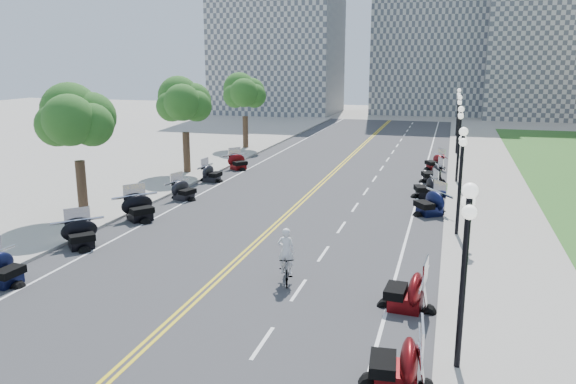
# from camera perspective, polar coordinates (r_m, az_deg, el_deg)

# --- Properties ---
(ground) EXTENTS (160.00, 160.00, 0.00)m
(ground) POSITION_cam_1_polar(r_m,az_deg,el_deg) (24.78, -3.66, -5.60)
(ground) COLOR gray
(road) EXTENTS (16.00, 90.00, 0.01)m
(road) POSITION_cam_1_polar(r_m,az_deg,el_deg) (33.97, 2.07, -0.35)
(road) COLOR #333335
(road) RESTS_ON ground
(centerline_yellow_a) EXTENTS (0.12, 90.00, 0.00)m
(centerline_yellow_a) POSITION_cam_1_polar(r_m,az_deg,el_deg) (34.00, 1.87, -0.32)
(centerline_yellow_a) COLOR yellow
(centerline_yellow_a) RESTS_ON road
(centerline_yellow_b) EXTENTS (0.12, 90.00, 0.00)m
(centerline_yellow_b) POSITION_cam_1_polar(r_m,az_deg,el_deg) (33.94, 2.27, -0.35)
(centerline_yellow_b) COLOR yellow
(centerline_yellow_b) RESTS_ON road
(edge_line_north) EXTENTS (0.12, 90.00, 0.00)m
(edge_line_north) POSITION_cam_1_polar(r_m,az_deg,el_deg) (33.04, 12.89, -1.06)
(edge_line_north) COLOR white
(edge_line_north) RESTS_ON road
(edge_line_south) EXTENTS (0.12, 90.00, 0.00)m
(edge_line_south) POSITION_cam_1_polar(r_m,az_deg,el_deg) (36.03, -7.84, 0.34)
(edge_line_south) COLOR white
(edge_line_south) RESTS_ON road
(lane_dash_4) EXTENTS (0.12, 2.00, 0.00)m
(lane_dash_4) POSITION_cam_1_polar(r_m,az_deg,el_deg) (16.85, -2.61, -15.05)
(lane_dash_4) COLOR white
(lane_dash_4) RESTS_ON road
(lane_dash_5) EXTENTS (0.12, 2.00, 0.00)m
(lane_dash_5) POSITION_cam_1_polar(r_m,az_deg,el_deg) (20.30, 1.09, -9.91)
(lane_dash_5) COLOR white
(lane_dash_5) RESTS_ON road
(lane_dash_6) EXTENTS (0.12, 2.00, 0.00)m
(lane_dash_6) POSITION_cam_1_polar(r_m,az_deg,el_deg) (23.92, 3.61, -6.27)
(lane_dash_6) COLOR white
(lane_dash_6) RESTS_ON road
(lane_dash_7) EXTENTS (0.12, 2.00, 0.00)m
(lane_dash_7) POSITION_cam_1_polar(r_m,az_deg,el_deg) (27.65, 5.45, -3.58)
(lane_dash_7) COLOR white
(lane_dash_7) RESTS_ON road
(lane_dash_8) EXTENTS (0.12, 2.00, 0.00)m
(lane_dash_8) POSITION_cam_1_polar(r_m,az_deg,el_deg) (31.44, 6.83, -1.54)
(lane_dash_8) COLOR white
(lane_dash_8) RESTS_ON road
(lane_dash_9) EXTENTS (0.12, 2.00, 0.00)m
(lane_dash_9) POSITION_cam_1_polar(r_m,az_deg,el_deg) (35.28, 7.92, 0.06)
(lane_dash_9) COLOR white
(lane_dash_9) RESTS_ON road
(lane_dash_10) EXTENTS (0.12, 2.00, 0.00)m
(lane_dash_10) POSITION_cam_1_polar(r_m,az_deg,el_deg) (39.15, 8.79, 1.35)
(lane_dash_10) COLOR white
(lane_dash_10) RESTS_ON road
(lane_dash_11) EXTENTS (0.12, 2.00, 0.00)m
(lane_dash_11) POSITION_cam_1_polar(r_m,az_deg,el_deg) (43.05, 9.50, 2.40)
(lane_dash_11) COLOR white
(lane_dash_11) RESTS_ON road
(lane_dash_12) EXTENTS (0.12, 2.00, 0.00)m
(lane_dash_12) POSITION_cam_1_polar(r_m,az_deg,el_deg) (46.96, 10.10, 3.28)
(lane_dash_12) COLOR white
(lane_dash_12) RESTS_ON road
(lane_dash_13) EXTENTS (0.12, 2.00, 0.00)m
(lane_dash_13) POSITION_cam_1_polar(r_m,az_deg,el_deg) (50.89, 10.60, 4.02)
(lane_dash_13) COLOR white
(lane_dash_13) RESTS_ON road
(lane_dash_14) EXTENTS (0.12, 2.00, 0.00)m
(lane_dash_14) POSITION_cam_1_polar(r_m,az_deg,el_deg) (54.82, 11.03, 4.66)
(lane_dash_14) COLOR white
(lane_dash_14) RESTS_ON road
(lane_dash_15) EXTENTS (0.12, 2.00, 0.00)m
(lane_dash_15) POSITION_cam_1_polar(r_m,az_deg,el_deg) (58.77, 11.41, 5.21)
(lane_dash_15) COLOR white
(lane_dash_15) RESTS_ON road
(lane_dash_16) EXTENTS (0.12, 2.00, 0.00)m
(lane_dash_16) POSITION_cam_1_polar(r_m,az_deg,el_deg) (62.72, 11.74, 5.69)
(lane_dash_16) COLOR white
(lane_dash_16) RESTS_ON road
(lane_dash_17) EXTENTS (0.12, 2.00, 0.00)m
(lane_dash_17) POSITION_cam_1_polar(r_m,az_deg,el_deg) (66.68, 12.03, 6.11)
(lane_dash_17) COLOR white
(lane_dash_17) RESTS_ON road
(lane_dash_18) EXTENTS (0.12, 2.00, 0.00)m
(lane_dash_18) POSITION_cam_1_polar(r_m,az_deg,el_deg) (70.64, 12.29, 6.49)
(lane_dash_18) COLOR white
(lane_dash_18) RESTS_ON road
(lane_dash_19) EXTENTS (0.12, 2.00, 0.00)m
(lane_dash_19) POSITION_cam_1_polar(r_m,az_deg,el_deg) (74.61, 12.52, 6.83)
(lane_dash_19) COLOR white
(lane_dash_19) RESTS_ON road
(sidewalk_north) EXTENTS (5.00, 90.00, 0.15)m
(sidewalk_north) POSITION_cam_1_polar(r_m,az_deg,el_deg) (33.08, 20.00, -1.41)
(sidewalk_north) COLOR #9E9991
(sidewalk_north) RESTS_ON ground
(sidewalk_south) EXTENTS (5.00, 90.00, 0.15)m
(sidewalk_south) POSITION_cam_1_polar(r_m,az_deg,el_deg) (37.85, -13.53, 0.82)
(sidewalk_south) COLOR #9E9991
(sidewalk_south) RESTS_ON ground
(distant_block_a) EXTENTS (18.00, 14.00, 26.00)m
(distant_block_a) POSITION_cam_1_polar(r_m,az_deg,el_deg) (88.11, -1.01, 16.54)
(distant_block_a) COLOR gray
(distant_block_a) RESTS_ON ground
(distant_block_b) EXTENTS (16.00, 12.00, 30.00)m
(distant_block_b) POSITION_cam_1_polar(r_m,az_deg,el_deg) (90.38, 14.30, 17.34)
(distant_block_b) COLOR gray
(distant_block_b) RESTS_ON ground
(distant_block_c) EXTENTS (20.00, 14.00, 22.00)m
(distant_block_c) POSITION_cam_1_polar(r_m,az_deg,el_deg) (88.18, 26.17, 13.93)
(distant_block_c) COLOR gray
(distant_block_c) RESTS_ON ground
(street_lamp_1) EXTENTS (0.50, 1.20, 4.90)m
(street_lamp_1) POSITION_cam_1_polar(r_m,az_deg,el_deg) (15.04, 17.38, -8.44)
(street_lamp_1) COLOR black
(street_lamp_1) RESTS_ON sidewalk_north
(street_lamp_2) EXTENTS (0.50, 1.20, 4.90)m
(street_lamp_2) POSITION_cam_1_polar(r_m,az_deg,el_deg) (26.58, 17.07, 0.95)
(street_lamp_2) COLOR black
(street_lamp_2) RESTS_ON sidewalk_north
(street_lamp_3) EXTENTS (0.50, 1.20, 4.90)m
(street_lamp_3) POSITION_cam_1_polar(r_m,az_deg,el_deg) (38.40, 16.95, 4.62)
(street_lamp_3) COLOR black
(street_lamp_3) RESTS_ON sidewalk_north
(street_lamp_4) EXTENTS (0.50, 1.20, 4.90)m
(street_lamp_4) POSITION_cam_1_polar(r_m,az_deg,el_deg) (50.31, 16.89, 6.55)
(street_lamp_4) COLOR black
(street_lamp_4) RESTS_ON sidewalk_north
(street_lamp_5) EXTENTS (0.50, 1.20, 4.90)m
(street_lamp_5) POSITION_cam_1_polar(r_m,az_deg,el_deg) (62.26, 16.85, 7.75)
(street_lamp_5) COLOR black
(street_lamp_5) RESTS_ON sidewalk_north
(tree_2) EXTENTS (4.80, 4.80, 9.20)m
(tree_2) POSITION_cam_1_polar(r_m,az_deg,el_deg) (30.23, -20.68, 6.25)
(tree_2) COLOR #235619
(tree_2) RESTS_ON sidewalk_south
(tree_3) EXTENTS (4.80, 4.80, 9.20)m
(tree_3) POSITION_cam_1_polar(r_m,az_deg,el_deg) (40.42, -10.45, 8.45)
(tree_3) COLOR #235619
(tree_3) RESTS_ON sidewalk_south
(tree_4) EXTENTS (4.80, 4.80, 9.20)m
(tree_4) POSITION_cam_1_polar(r_m,az_deg,el_deg) (51.40, -4.41, 9.62)
(tree_4) COLOR #235619
(tree_4) RESTS_ON sidewalk_south
(motorcycle_n_3) EXTENTS (2.22, 2.22, 1.44)m
(motorcycle_n_3) POSITION_cam_1_polar(r_m,az_deg,el_deg) (14.84, 10.95, -16.41)
(motorcycle_n_3) COLOR #590A0C
(motorcycle_n_3) RESTS_ON road
(motorcycle_n_4) EXTENTS (2.20, 2.20, 1.44)m
(motorcycle_n_4) POSITION_cam_1_polar(r_m,az_deg,el_deg) (19.02, 11.89, -9.55)
(motorcycle_n_4) COLOR #590A0C
(motorcycle_n_4) RESTS_ON road
(motorcycle_n_7) EXTENTS (2.89, 2.89, 1.45)m
(motorcycle_n_7) POSITION_cam_1_polar(r_m,az_deg,el_deg) (30.46, 14.20, -0.96)
(motorcycle_n_7) COLOR black
(motorcycle_n_7) RESTS_ON road
(motorcycle_n_8) EXTENTS (2.43, 2.43, 1.37)m
(motorcycle_n_8) POSITION_cam_1_polar(r_m,az_deg,el_deg) (34.31, 13.83, 0.58)
(motorcycle_n_8) COLOR black
(motorcycle_n_8) RESTS_ON road
(motorcycle_n_9) EXTENTS (2.42, 2.42, 1.35)m
(motorcycle_n_9) POSITION_cam_1_polar(r_m,az_deg,el_deg) (38.66, 14.43, 1.93)
(motorcycle_n_9) COLOR black
(motorcycle_n_9) RESTS_ON road
(motorcycle_n_10) EXTENTS (2.50, 2.50, 1.28)m
(motorcycle_n_10) POSITION_cam_1_polar(r_m,az_deg,el_deg) (43.30, 14.68, 3.06)
(motorcycle_n_10) COLOR #590A0C
(motorcycle_n_10) RESTS_ON road
(motorcycle_s_4) EXTENTS (2.07, 2.07, 1.35)m
(motorcycle_s_4) POSITION_cam_1_polar(r_m,az_deg,el_deg) (22.96, -27.01, -6.84)
(motorcycle_s_4) COLOR black
(motorcycle_s_4) RESTS_ON road
(motorcycle_s_5) EXTENTS (2.76, 2.76, 1.37)m
(motorcycle_s_5) POSITION_cam_1_polar(r_m,az_deg,el_deg) (26.05, -20.33, -3.90)
(motorcycle_s_5) COLOR black
(motorcycle_s_5) RESTS_ON road
(motorcycle_s_6) EXTENTS (2.93, 2.93, 1.46)m
(motorcycle_s_6) POSITION_cam_1_polar(r_m,az_deg,el_deg) (29.55, -14.86, -1.42)
(motorcycle_s_6) COLOR black
(motorcycle_s_6) RESTS_ON road
(motorcycle_s_7) EXTENTS (2.25, 2.25, 1.27)m
(motorcycle_s_7) POSITION_cam_1_polar(r_m,az_deg,el_deg) (33.38, -10.55, 0.30)
(motorcycle_s_7) COLOR black
(motorcycle_s_7) RESTS_ON road
(motorcycle_s_8) EXTENTS (1.94, 1.94, 1.27)m
(motorcycle_s_8) POSITION_cam_1_polar(r_m,az_deg,el_deg) (38.05, -7.76, 1.99)
(motorcycle_s_8) COLOR black
(motorcycle_s_8) RESTS_ON road
(motorcycle_s_9) EXTENTS (2.60, 2.60, 1.29)m
(motorcycle_s_9) POSITION_cam_1_polar(r_m,az_deg,el_deg) (42.06, -5.08, 3.16)
(motorcycle_s_9) COLOR #590A0C
(motorcycle_s_9) RESTS_ON road
(bicycle) EXTENTS (1.06, 1.86, 1.08)m
(bicycle) POSITION_cam_1_polar(r_m,az_deg,el_deg) (20.76, -0.20, -7.80)
(bicycle) COLOR #A51414
(bicycle) RESTS_ON road
(cyclist_rider) EXTENTS (0.64, 0.42, 1.75)m
(cyclist_rider) POSITION_cam_1_polar(r_m,az_deg,el_deg) (20.30, -0.20, -4.08)
(cyclist_rider) COLOR beige
(cyclist_rider) RESTS_ON bicycle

